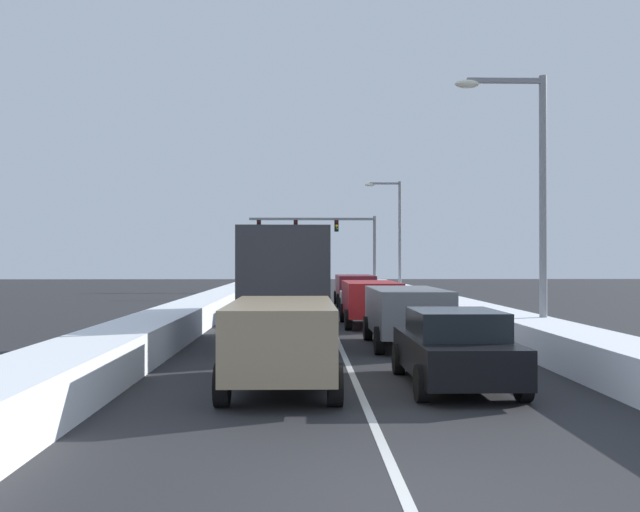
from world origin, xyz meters
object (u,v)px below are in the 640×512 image
at_px(suv_maroon_right_lane_fifth, 355,287).
at_px(sedan_navy_center_lane_third, 293,303).
at_px(suv_red_right_lane_third, 371,299).
at_px(suv_tan_center_lane_nearest, 282,336).
at_px(traffic_light_gantry, 330,234).
at_px(street_lamp_right_near, 530,183).
at_px(suv_gray_right_lane_second, 406,311).
at_px(sedan_white_right_lane_fourth, 362,297).
at_px(sedan_green_center_lane_fourth, 295,296).
at_px(sedan_black_right_lane_nearest, 454,348).
at_px(box_truck_center_lane_second, 286,280).
at_px(street_lamp_right_mid, 395,227).
at_px(suv_charcoal_center_lane_fifth, 290,286).

bearing_deg(suv_maroon_right_lane_fifth, sedan_navy_center_lane_third, -107.88).
height_order(suv_red_right_lane_third, sedan_navy_center_lane_third, suv_red_right_lane_third).
distance_m(suv_red_right_lane_third, suv_tan_center_lane_nearest, 13.62).
xyz_separation_m(suv_tan_center_lane_nearest, traffic_light_gantry, (2.65, 45.83, 3.71)).
height_order(suv_tan_center_lane_nearest, street_lamp_right_near, street_lamp_right_near).
relative_size(suv_gray_right_lane_second, sedan_white_right_lane_fourth, 1.09).
xyz_separation_m(suv_tan_center_lane_nearest, sedan_green_center_lane_fourth, (-0.01, 21.06, -0.25)).
xyz_separation_m(suv_red_right_lane_third, suv_maroon_right_lane_fifth, (0.28, 12.20, 0.00)).
relative_size(sedan_black_right_lane_nearest, suv_gray_right_lane_second, 0.92).
height_order(suv_gray_right_lane_second, suv_red_right_lane_third, same).
xyz_separation_m(box_truck_center_lane_second, sedan_navy_center_lane_third, (0.07, 8.15, -1.14)).
height_order(suv_gray_right_lane_second, street_lamp_right_mid, street_lamp_right_mid).
bearing_deg(street_lamp_right_mid, suv_red_right_lane_third, -99.41).
bearing_deg(street_lamp_right_mid, sedan_white_right_lane_fourth, -102.05).
xyz_separation_m(sedan_white_right_lane_fourth, street_lamp_right_near, (3.80, -13.03, 3.93)).
distance_m(suv_maroon_right_lane_fifth, suv_charcoal_center_lane_fifth, 4.00).
height_order(sedan_white_right_lane_fourth, sedan_green_center_lane_fourth, same).
bearing_deg(suv_tan_center_lane_nearest, street_lamp_right_near, 43.66).
bearing_deg(suv_red_right_lane_third, street_lamp_right_near, -59.22).
bearing_deg(suv_gray_right_lane_second, sedan_black_right_lane_nearest, -90.02).
relative_size(sedan_white_right_lane_fourth, sedan_green_center_lane_fourth, 1.00).
height_order(suv_gray_right_lane_second, sedan_green_center_lane_fourth, suv_gray_right_lane_second).
bearing_deg(suv_tan_center_lane_nearest, sedan_green_center_lane_fourth, 90.02).
xyz_separation_m(suv_red_right_lane_third, sedan_green_center_lane_fourth, (-2.98, 7.77, -0.25)).
bearing_deg(sedan_white_right_lane_fourth, suv_red_right_lane_third, -91.60).
bearing_deg(sedan_black_right_lane_nearest, suv_maroon_right_lane_fifth, 90.27).
distance_m(box_truck_center_lane_second, traffic_light_gantry, 38.81).
bearing_deg(suv_charcoal_center_lane_fifth, suv_gray_right_lane_second, -79.70).
bearing_deg(sedan_white_right_lane_fourth, sedan_green_center_lane_fourth, 156.00).
bearing_deg(suv_red_right_lane_third, street_lamp_right_mid, 80.59).
height_order(suv_charcoal_center_lane_fifth, street_lamp_right_near, street_lamp_right_near).
relative_size(suv_gray_right_lane_second, street_lamp_right_mid, 0.60).
distance_m(suv_red_right_lane_third, box_truck_center_lane_second, 6.85).
xyz_separation_m(sedan_black_right_lane_nearest, suv_gray_right_lane_second, (0.00, 6.55, 0.25)).
bearing_deg(sedan_black_right_lane_nearest, suv_charcoal_center_lane_fifth, 97.84).
distance_m(traffic_light_gantry, street_lamp_right_near, 39.44).
relative_size(sedan_navy_center_lane_third, traffic_light_gantry, 0.42).
bearing_deg(suv_red_right_lane_third, sedan_navy_center_lane_third, 145.12).
height_order(sedan_black_right_lane_nearest, suv_charcoal_center_lane_fifth, suv_charcoal_center_lane_fifth).
bearing_deg(suv_charcoal_center_lane_fifth, sedan_white_right_lane_fourth, -65.13).
height_order(sedan_white_right_lane_fourth, sedan_navy_center_lane_third, same).
distance_m(suv_tan_center_lane_nearest, traffic_light_gantry, 46.06).
bearing_deg(sedan_navy_center_lane_third, suv_maroon_right_lane_fifth, 72.12).
bearing_deg(box_truck_center_lane_second, sedan_white_right_lane_fourth, 75.41).
bearing_deg(traffic_light_gantry, suv_tan_center_lane_nearest, -93.32).
bearing_deg(street_lamp_right_near, street_lamp_right_mid, 89.78).
height_order(sedan_navy_center_lane_third, street_lamp_right_mid, street_lamp_right_mid).
bearing_deg(suv_charcoal_center_lane_fifth, sedan_navy_center_lane_third, -88.32).
xyz_separation_m(suv_red_right_lane_third, box_truck_center_lane_second, (-3.06, -6.07, 0.88)).
xyz_separation_m(suv_charcoal_center_lane_fifth, street_lamp_right_near, (7.30, -20.60, 3.68)).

